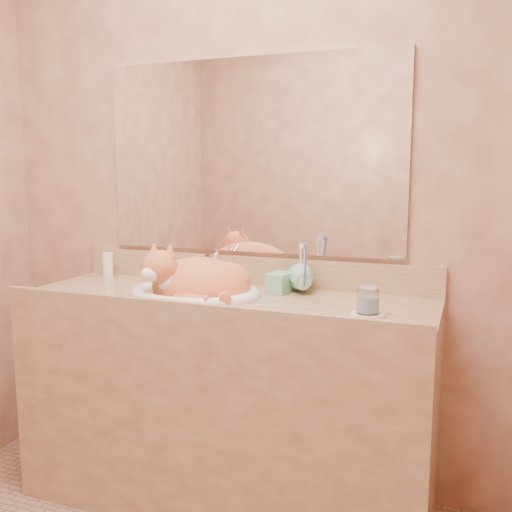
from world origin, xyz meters
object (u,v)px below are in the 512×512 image
at_px(vanity_counter, 226,401).
at_px(sink_basin, 195,275).
at_px(water_glass, 368,300).
at_px(toothbrush_cup, 303,283).
at_px(cat, 194,279).
at_px(soap_dispenser, 273,273).

xyz_separation_m(vanity_counter, sink_basin, (-0.12, -0.02, 0.50)).
height_order(sink_basin, water_glass, sink_basin).
xyz_separation_m(vanity_counter, toothbrush_cup, (0.28, 0.11, 0.48)).
bearing_deg(toothbrush_cup, sink_basin, -161.84).
xyz_separation_m(sink_basin, toothbrush_cup, (0.40, 0.13, -0.03)).
bearing_deg(vanity_counter, toothbrush_cup, 21.53).
xyz_separation_m(vanity_counter, cat, (-0.12, -0.03, 0.49)).
bearing_deg(cat, toothbrush_cup, 20.50).
height_order(vanity_counter, soap_dispenser, soap_dispenser).
bearing_deg(vanity_counter, water_glass, -10.96).
xyz_separation_m(soap_dispenser, water_glass, (0.40, -0.20, -0.03)).
xyz_separation_m(vanity_counter, soap_dispenser, (0.17, 0.09, 0.51)).
bearing_deg(cat, sink_basin, 105.19).
distance_m(cat, toothbrush_cup, 0.42).
height_order(sink_basin, soap_dispenser, soap_dispenser).
height_order(soap_dispenser, water_glass, soap_dispenser).
height_order(cat, soap_dispenser, soap_dispenser).
relative_size(toothbrush_cup, water_glass, 1.27).
relative_size(vanity_counter, toothbrush_cup, 14.31).
height_order(vanity_counter, water_glass, water_glass).
bearing_deg(water_glass, sink_basin, 172.51).
distance_m(soap_dispenser, water_glass, 0.45).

